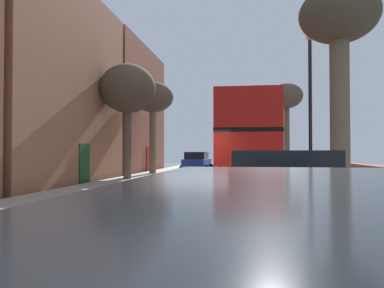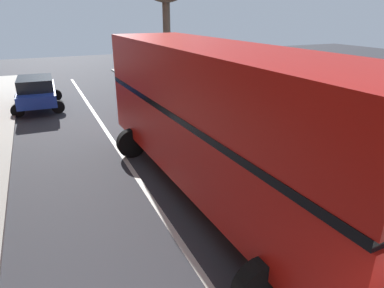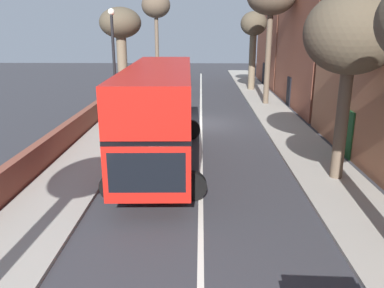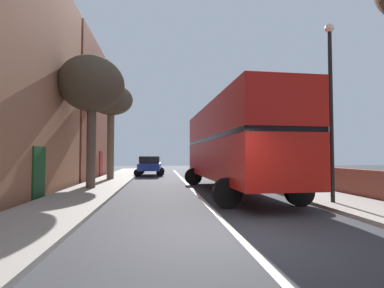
# 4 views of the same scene
# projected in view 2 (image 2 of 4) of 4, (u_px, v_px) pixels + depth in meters

# --- Properties ---
(double_decker_bus) EXTENTS (3.80, 11.03, 4.06)m
(double_decker_bus) POSITION_uv_depth(u_px,v_px,m) (217.00, 115.00, 8.72)
(double_decker_bus) COLOR red
(double_decker_bus) RESTS_ON ground
(parked_car_blue_left_3) EXTENTS (2.58, 4.52, 1.67)m
(parked_car_blue_left_3) POSITION_uv_depth(u_px,v_px,m) (37.00, 91.00, 17.78)
(parked_car_blue_left_3) COLOR #1E389E
(parked_car_blue_left_3) RESTS_ON ground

